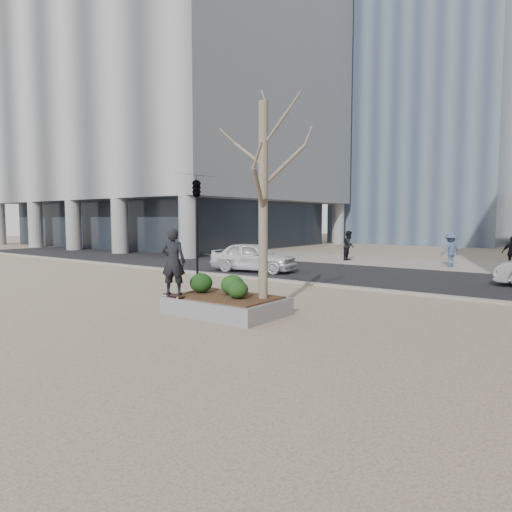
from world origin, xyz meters
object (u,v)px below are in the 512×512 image
Objects in this scene: skateboard at (174,296)px; police_car at (253,257)px; planter at (226,305)px; skateboarder at (173,262)px.

skateboard is 9.83m from police_car.
police_car reaches higher than skateboard.
planter is 1.42m from skateboard.
planter is at bearing -158.91° from police_car.
skateboarder is (0.00, 0.00, 0.92)m from skateboard.
police_car is (-4.09, 8.94, -0.69)m from skateboarder.
planter is 9.61m from police_car.
skateboarder is (-1.10, -0.87, 1.19)m from planter.
police_car is (-5.19, 8.07, 0.50)m from planter.
planter is 1.69× the size of skateboarder.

